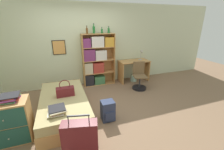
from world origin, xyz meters
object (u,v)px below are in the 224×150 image
Objects in this scene: bookcase at (96,60)px; desk_lamp at (142,53)px; magazine_pile_on_dresser at (9,98)px; bottle_brown at (94,30)px; bottle_clear at (102,31)px; waste_bin at (134,78)px; bed at (64,105)px; desk at (134,67)px; bottle_green at (87,31)px; suitcase at (81,142)px; bottle_blue at (109,30)px; backpack at (108,111)px; dresser at (10,122)px; desk_chair at (139,80)px; book_stack_on_bed at (57,110)px; handbag at (65,91)px.

bookcase is 4.23× the size of desk_lamp.
bottle_brown reaches higher than magazine_pile_on_dresser.
bottle_clear reaches higher than waste_bin.
bed is at bearing -153.67° from desk_lamp.
bottle_clear is (0.21, -0.02, 0.90)m from bookcase.
bookcase reaches higher than desk.
bottle_brown reaches higher than bottle_green.
bottle_blue is at bearing 63.68° from suitcase.
suitcase is 3.22m from bottle_green.
magazine_pile_on_dresser is 0.22× the size of bookcase.
bed is 4.41× the size of backpack.
bottle_blue reaches higher than dresser.
bottle_green reaches higher than desk_chair.
suitcase is 2.04× the size of desk_lamp.
desk_chair reaches higher than bed.
desk_lamp is at bearing -4.24° from bottle_blue.
desk is at bearing 36.71° from book_stack_on_bed.
desk is 0.58m from desk_lamp.
handbag is at bearing -125.82° from bottle_brown.
bookcase is 1.01m from bottle_blue.
desk is at bearing 28.28° from bed.
desk is at bearing -6.51° from bottle_brown.
bottle_green is 2.29m from waste_bin.
bottle_clear is (0.24, -0.06, -0.04)m from bottle_brown.
desk_chair reaches higher than backpack.
suitcase is at bearing -40.37° from magazine_pile_on_dresser.
bottle_green is 1.13× the size of bottle_blue.
backpack is (-1.59, -1.89, -0.28)m from desk.
backpack is at bearing -32.50° from bed.
dresser is at bearing 142.77° from suitcase.
desk_chair is at bearing 15.68° from handbag.
bookcase is at bearing 146.98° from desk_chair.
backpack is (-1.45, -1.22, -0.05)m from desk_chair.
handbag is 0.88× the size of backpack.
magazine_pile_on_dresser is at bearing 33.52° from dresser.
magazine_pile_on_dresser is 0.35× the size of desk.
bookcase is 9.11× the size of bottle_clear.
bookcase is 2.11m from backpack.
bookcase is 1.61× the size of desk.
suitcase is 0.96× the size of desk_chair.
bottle_brown is at bearing 83.39° from backpack.
bookcase is (1.27, 2.05, 0.37)m from book_stack_on_bed.
book_stack_on_bed reaches higher than waste_bin.
backpack is (-0.26, -2.00, -0.64)m from bookcase.
bed is 1.88× the size of desk.
handbag is at bearing -132.75° from bottle_clear.
bottle_brown is 0.66× the size of backpack.
desk_lamp reaches higher than dresser.
bottle_green is at bearing -178.79° from bottle_clear.
desk is 2.63× the size of desk_lamp.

